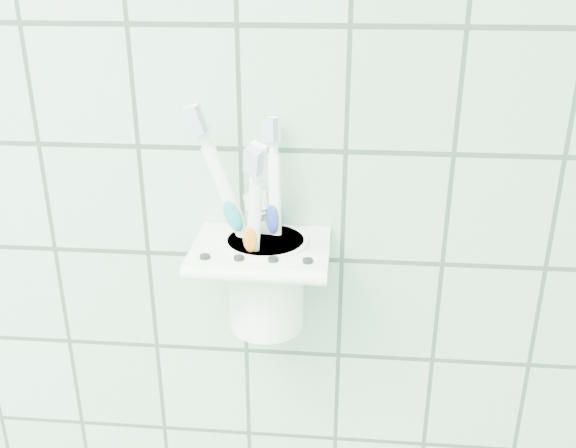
# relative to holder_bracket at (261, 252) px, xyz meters

# --- Properties ---
(holder_bracket) EXTENTS (0.13, 0.10, 0.04)m
(holder_bracket) POSITION_rel_holder_bracket_xyz_m (0.00, 0.00, 0.00)
(holder_bracket) COLOR white
(holder_bracket) RESTS_ON wall_back
(cup) EXTENTS (0.08, 0.08, 0.09)m
(cup) POSITION_rel_holder_bracket_xyz_m (0.00, 0.00, -0.03)
(cup) COLOR white
(cup) RESTS_ON holder_bracket
(toothbrush_pink) EXTENTS (0.07, 0.02, 0.22)m
(toothbrush_pink) POSITION_rel_holder_bracket_xyz_m (0.01, 0.01, 0.04)
(toothbrush_pink) COLOR white
(toothbrush_pink) RESTS_ON cup
(toothbrush_blue) EXTENTS (0.02, 0.04, 0.20)m
(toothbrush_blue) POSITION_rel_holder_bracket_xyz_m (0.01, 0.01, 0.03)
(toothbrush_blue) COLOR white
(toothbrush_blue) RESTS_ON cup
(toothbrush_orange) EXTENTS (0.04, 0.07, 0.20)m
(toothbrush_orange) POSITION_rel_holder_bracket_xyz_m (-0.01, 0.01, 0.03)
(toothbrush_orange) COLOR white
(toothbrush_orange) RESTS_ON cup
(toothpaste_tube) EXTENTS (0.05, 0.03, 0.13)m
(toothpaste_tube) POSITION_rel_holder_bracket_xyz_m (0.01, 0.01, -0.00)
(toothpaste_tube) COLOR silver
(toothpaste_tube) RESTS_ON cup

